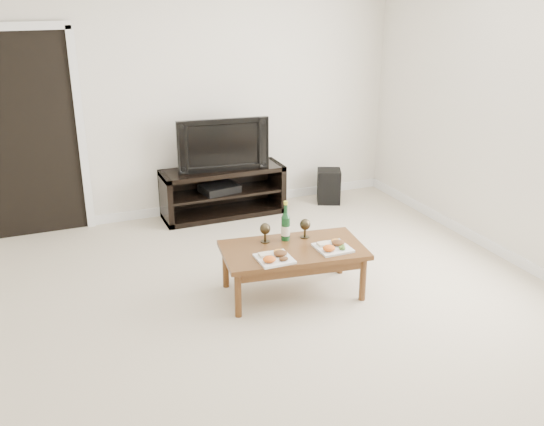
{
  "coord_description": "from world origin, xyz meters",
  "views": [
    {
      "loc": [
        -1.57,
        -3.64,
        2.48
      ],
      "look_at": [
        0.2,
        0.65,
        0.7
      ],
      "focal_mm": 40.0,
      "sensor_mm": 36.0,
      "label": 1
    }
  ],
  "objects_px": {
    "subwoofer": "(329,186)",
    "coffee_table": "(293,271)",
    "media_console": "(223,192)",
    "television": "(222,143)"
  },
  "relations": [
    {
      "from": "media_console",
      "to": "coffee_table",
      "type": "xyz_separation_m",
      "value": [
        -0.04,
        -1.98,
        -0.07
      ]
    },
    {
      "from": "media_console",
      "to": "subwoofer",
      "type": "xyz_separation_m",
      "value": [
        1.3,
        -0.07,
        -0.08
      ]
    },
    {
      "from": "coffee_table",
      "to": "subwoofer",
      "type": "bearing_deg",
      "value": 55.1
    },
    {
      "from": "media_console",
      "to": "subwoofer",
      "type": "bearing_deg",
      "value": -3.08
    },
    {
      "from": "television",
      "to": "coffee_table",
      "type": "bearing_deg",
      "value": -84.23
    },
    {
      "from": "subwoofer",
      "to": "coffee_table",
      "type": "bearing_deg",
      "value": -100.93
    },
    {
      "from": "media_console",
      "to": "coffee_table",
      "type": "distance_m",
      "value": 1.99
    },
    {
      "from": "television",
      "to": "subwoofer",
      "type": "relative_size",
      "value": 2.49
    },
    {
      "from": "coffee_table",
      "to": "media_console",
      "type": "bearing_deg",
      "value": 88.92
    },
    {
      "from": "media_console",
      "to": "subwoofer",
      "type": "relative_size",
      "value": 3.4
    }
  ]
}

